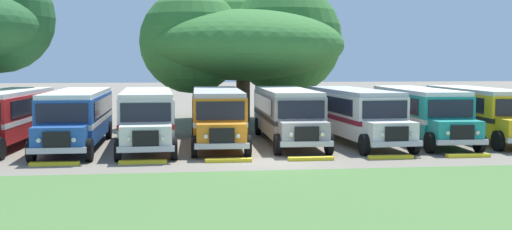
# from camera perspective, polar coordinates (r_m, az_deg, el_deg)

# --- Properties ---
(ground_plane) EXTENTS (220.00, 220.00, 0.00)m
(ground_plane) POSITION_cam_1_polar(r_m,az_deg,el_deg) (26.84, 1.32, -4.27)
(ground_plane) COLOR slate
(foreground_grass_strip) EXTENTS (80.00, 9.66, 0.01)m
(foreground_grass_strip) POSITION_cam_1_polar(r_m,az_deg,el_deg) (20.04, 4.32, -7.38)
(foreground_grass_strip) COLOR #4C7538
(foreground_grass_strip) RESTS_ON ground_plane
(parked_bus_slot_0) EXTENTS (3.15, 10.90, 2.82)m
(parked_bus_slot_0) POSITION_cam_1_polar(r_m,az_deg,el_deg) (34.20, -21.80, 0.01)
(parked_bus_slot_0) COLOR red
(parked_bus_slot_0) RESTS_ON ground_plane
(parked_bus_slot_1) EXTENTS (2.74, 10.85, 2.82)m
(parked_bus_slot_1) POSITION_cam_1_polar(r_m,az_deg,el_deg) (32.55, -16.02, -0.06)
(parked_bus_slot_1) COLOR #23519E
(parked_bus_slot_1) RESTS_ON ground_plane
(parked_bus_slot_2) EXTENTS (3.00, 10.88, 2.82)m
(parked_bus_slot_2) POSITION_cam_1_polar(r_m,az_deg,el_deg) (32.16, -9.92, -0.00)
(parked_bus_slot_2) COLOR silver
(parked_bus_slot_2) RESTS_ON ground_plane
(parked_bus_slot_3) EXTENTS (2.95, 10.87, 2.82)m
(parked_bus_slot_3) POSITION_cam_1_polar(r_m,az_deg,el_deg) (32.75, -3.56, 0.15)
(parked_bus_slot_3) COLOR orange
(parked_bus_slot_3) RESTS_ON ground_plane
(parked_bus_slot_4) EXTENTS (2.86, 10.86, 2.82)m
(parked_bus_slot_4) POSITION_cam_1_polar(r_m,az_deg,el_deg) (33.42, 2.84, 0.24)
(parked_bus_slot_4) COLOR #9E9993
(parked_bus_slot_4) RESTS_ON ground_plane
(parked_bus_slot_5) EXTENTS (3.21, 10.92, 2.82)m
(parked_bus_slot_5) POSITION_cam_1_polar(r_m,az_deg,el_deg) (33.75, 8.91, 0.23)
(parked_bus_slot_5) COLOR silver
(parked_bus_slot_5) RESTS_ON ground_plane
(parked_bus_slot_6) EXTENTS (3.05, 10.89, 2.82)m
(parked_bus_slot_6) POSITION_cam_1_polar(r_m,az_deg,el_deg) (35.17, 14.68, 0.32)
(parked_bus_slot_6) COLOR teal
(parked_bus_slot_6) RESTS_ON ground_plane
(parked_bus_slot_7) EXTENTS (3.05, 10.89, 2.82)m
(parked_bus_slot_7) POSITION_cam_1_polar(r_m,az_deg,el_deg) (36.85, 19.63, 0.39)
(parked_bus_slot_7) COLOR yellow
(parked_bus_slot_7) RESTS_ON ground_plane
(curb_wheelstop_1) EXTENTS (2.00, 0.36, 0.15)m
(curb_wheelstop_1) POSITION_cam_1_polar(r_m,az_deg,el_deg) (27.10, -17.92, -4.25)
(curb_wheelstop_1) COLOR yellow
(curb_wheelstop_1) RESTS_ON ground_plane
(curb_wheelstop_2) EXTENTS (2.00, 0.36, 0.15)m
(curb_wheelstop_2) POSITION_cam_1_polar(r_m,az_deg,el_deg) (26.66, -10.29, -4.24)
(curb_wheelstop_2) COLOR yellow
(curb_wheelstop_2) RESTS_ON ground_plane
(curb_wheelstop_3) EXTENTS (2.00, 0.36, 0.15)m
(curb_wheelstop_3) POSITION_cam_1_polar(r_m,az_deg,el_deg) (26.71, -2.54, -4.15)
(curb_wheelstop_3) COLOR yellow
(curb_wheelstop_3) RESTS_ON ground_plane
(curb_wheelstop_4) EXTENTS (2.00, 0.36, 0.15)m
(curb_wheelstop_4) POSITION_cam_1_polar(r_m,az_deg,el_deg) (27.24, 5.04, -3.99)
(curb_wheelstop_4) COLOR yellow
(curb_wheelstop_4) RESTS_ON ground_plane
(curb_wheelstop_5) EXTENTS (2.00, 0.36, 0.15)m
(curb_wheelstop_5) POSITION_cam_1_polar(r_m,az_deg,el_deg) (28.21, 12.21, -3.78)
(curb_wheelstop_5) COLOR yellow
(curb_wheelstop_5) RESTS_ON ground_plane
(curb_wheelstop_6) EXTENTS (2.00, 0.36, 0.15)m
(curb_wheelstop_6) POSITION_cam_1_polar(r_m,az_deg,el_deg) (29.60, 18.80, -3.53)
(curb_wheelstop_6) COLOR yellow
(curb_wheelstop_6) RESTS_ON ground_plane
(broad_shade_tree) EXTENTS (14.49, 14.71, 10.01)m
(broad_shade_tree) POSITION_cam_1_polar(r_m,az_deg,el_deg) (44.67, -0.97, 6.69)
(broad_shade_tree) COLOR brown
(broad_shade_tree) RESTS_ON ground_plane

